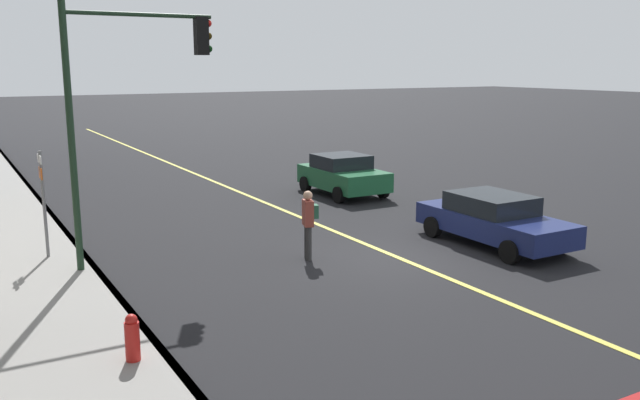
{
  "coord_description": "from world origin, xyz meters",
  "views": [
    {
      "loc": [
        -13.41,
        9.93,
        4.86
      ],
      "look_at": [
        -1.77,
        3.28,
        2.14
      ],
      "focal_mm": 37.62,
      "sensor_mm": 36.0,
      "label": 1
    }
  ],
  "objects_px": {
    "pedestrian_with_backpack": "(309,219)",
    "street_sign_post": "(43,197)",
    "car_green": "(343,174)",
    "car_navy": "(493,219)",
    "fire_hydrant": "(132,342)",
    "traffic_light_mast": "(124,91)"
  },
  "relations": [
    {
      "from": "pedestrian_with_backpack",
      "to": "street_sign_post",
      "type": "relative_size",
      "value": 0.63
    },
    {
      "from": "car_green",
      "to": "car_navy",
      "type": "bearing_deg",
      "value": 178.52
    },
    {
      "from": "car_navy",
      "to": "street_sign_post",
      "type": "distance_m",
      "value": 11.7
    },
    {
      "from": "car_navy",
      "to": "car_green",
      "type": "bearing_deg",
      "value": -1.48
    },
    {
      "from": "car_navy",
      "to": "pedestrian_with_backpack",
      "type": "distance_m",
      "value": 5.23
    },
    {
      "from": "street_sign_post",
      "to": "fire_hydrant",
      "type": "distance_m",
      "value": 7.18
    },
    {
      "from": "car_green",
      "to": "pedestrian_with_backpack",
      "type": "xyz_separation_m",
      "value": [
        -6.9,
        5.27,
        0.27
      ]
    },
    {
      "from": "street_sign_post",
      "to": "fire_hydrant",
      "type": "xyz_separation_m",
      "value": [
        -7.07,
        -0.3,
        -1.19
      ]
    },
    {
      "from": "car_green",
      "to": "street_sign_post",
      "type": "height_order",
      "value": "street_sign_post"
    },
    {
      "from": "pedestrian_with_backpack",
      "to": "fire_hydrant",
      "type": "xyz_separation_m",
      "value": [
        -4.08,
        5.5,
        -0.58
      ]
    },
    {
      "from": "car_green",
      "to": "pedestrian_with_backpack",
      "type": "height_order",
      "value": "pedestrian_with_backpack"
    },
    {
      "from": "traffic_light_mast",
      "to": "street_sign_post",
      "type": "distance_m",
      "value": 3.48
    },
    {
      "from": "traffic_light_mast",
      "to": "fire_hydrant",
      "type": "distance_m",
      "value": 6.86
    },
    {
      "from": "pedestrian_with_backpack",
      "to": "car_green",
      "type": "bearing_deg",
      "value": -37.35
    },
    {
      "from": "car_green",
      "to": "car_navy",
      "type": "xyz_separation_m",
      "value": [
        -8.18,
        0.21,
        -0.05
      ]
    },
    {
      "from": "pedestrian_with_backpack",
      "to": "traffic_light_mast",
      "type": "relative_size",
      "value": 0.28
    },
    {
      "from": "pedestrian_with_backpack",
      "to": "traffic_light_mast",
      "type": "xyz_separation_m",
      "value": [
        1.45,
        4.06,
        3.21
      ]
    },
    {
      "from": "car_navy",
      "to": "pedestrian_with_backpack",
      "type": "height_order",
      "value": "pedestrian_with_backpack"
    },
    {
      "from": "car_green",
      "to": "street_sign_post",
      "type": "xyz_separation_m",
      "value": [
        -3.91,
        11.07,
        0.88
      ]
    },
    {
      "from": "car_navy",
      "to": "traffic_light_mast",
      "type": "bearing_deg",
      "value": 73.31
    },
    {
      "from": "street_sign_post",
      "to": "fire_hydrant",
      "type": "relative_size",
      "value": 2.99
    },
    {
      "from": "car_green",
      "to": "fire_hydrant",
      "type": "xyz_separation_m",
      "value": [
        -10.98,
        10.76,
        -0.31
      ]
    }
  ]
}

